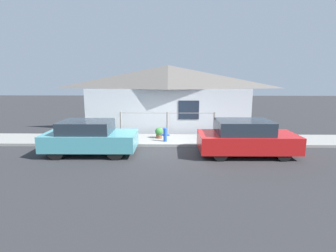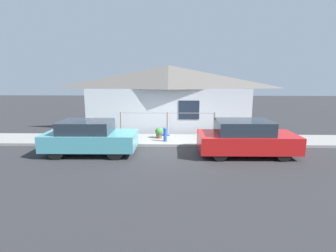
# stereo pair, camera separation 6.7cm
# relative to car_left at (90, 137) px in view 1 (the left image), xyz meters

# --- Properties ---
(ground_plane) EXTENTS (60.00, 60.00, 0.00)m
(ground_plane) POSITION_rel_car_left_xyz_m (3.07, 1.12, -0.70)
(ground_plane) COLOR #2D2D30
(sidewalk) EXTENTS (24.00, 2.07, 0.12)m
(sidewalk) POSITION_rel_car_left_xyz_m (3.07, 2.16, -0.63)
(sidewalk) COLOR gray
(sidewalk) RESTS_ON ground_plane
(house) EXTENTS (9.34, 2.23, 3.71)m
(house) POSITION_rel_car_left_xyz_m (3.07, 4.70, 2.21)
(house) COLOR silver
(house) RESTS_ON ground_plane
(fence) EXTENTS (4.90, 0.10, 1.19)m
(fence) POSITION_rel_car_left_xyz_m (3.07, 3.04, 0.08)
(fence) COLOR gray
(fence) RESTS_ON sidewalk
(car_left) EXTENTS (3.67, 1.72, 1.37)m
(car_left) POSITION_rel_car_left_xyz_m (0.00, 0.00, 0.00)
(car_left) COLOR teal
(car_left) RESTS_ON ground_plane
(car_right) EXTENTS (3.84, 1.78, 1.41)m
(car_right) POSITION_rel_car_left_xyz_m (6.27, 0.00, 0.00)
(car_right) COLOR red
(car_right) RESTS_ON ground_plane
(fire_hydrant) EXTENTS (0.40, 0.18, 0.68)m
(fire_hydrant) POSITION_rel_car_left_xyz_m (3.00, 1.66, -0.22)
(fire_hydrant) COLOR blue
(fire_hydrant) RESTS_ON sidewalk
(potted_plant_near_hydrant) EXTENTS (0.38, 0.38, 0.52)m
(potted_plant_near_hydrant) POSITION_rel_car_left_xyz_m (2.67, 2.31, -0.30)
(potted_plant_near_hydrant) COLOR brown
(potted_plant_near_hydrant) RESTS_ON sidewalk
(potted_plant_by_fence) EXTENTS (0.47, 0.47, 0.59)m
(potted_plant_by_fence) POSITION_rel_car_left_xyz_m (-0.32, 2.89, -0.25)
(potted_plant_by_fence) COLOR brown
(potted_plant_by_fence) RESTS_ON sidewalk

